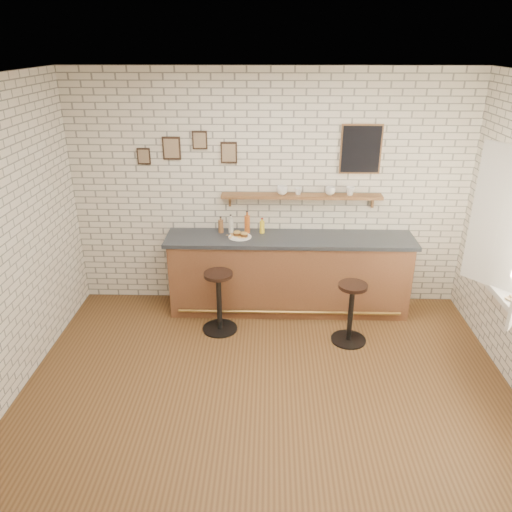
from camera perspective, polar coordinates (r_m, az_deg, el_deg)
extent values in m
plane|color=brown|center=(5.24, 1.27, -15.14)|extent=(5.00, 5.00, 0.00)
cube|color=brown|center=(6.44, 3.77, -2.23)|extent=(3.00, 0.58, 0.96)
cube|color=#2D333A|center=(6.23, 3.89, 1.95)|extent=(3.10, 0.62, 0.05)
cylinder|color=olive|center=(6.32, 3.77, -6.43)|extent=(2.79, 0.04, 0.04)
cylinder|color=white|center=(6.21, -1.85, 2.21)|extent=(0.28, 0.28, 0.01)
cylinder|color=#F1B555|center=(6.22, -1.26, 2.36)|extent=(0.05, 0.05, 0.00)
cylinder|color=#F1B555|center=(6.18, -1.65, 2.21)|extent=(0.05, 0.05, 0.00)
cylinder|color=#F1B555|center=(6.28, -2.79, 2.52)|extent=(0.06, 0.06, 0.00)
cylinder|color=#F1B555|center=(6.24, -1.48, 2.43)|extent=(0.06, 0.06, 0.00)
cylinder|color=#F1B555|center=(6.17, -2.90, 2.14)|extent=(0.06, 0.06, 0.00)
cylinder|color=#F1B555|center=(6.20, -1.36, 2.28)|extent=(0.04, 0.04, 0.00)
cylinder|color=#F1B555|center=(6.15, -1.94, 2.09)|extent=(0.05, 0.05, 0.00)
cylinder|color=#F1B555|center=(6.15, -2.99, 2.08)|extent=(0.04, 0.04, 0.00)
cylinder|color=#F1B555|center=(6.23, -3.30, 2.36)|extent=(0.05, 0.05, 0.00)
cylinder|color=#F1B555|center=(6.15, -1.53, 2.10)|extent=(0.06, 0.06, 0.00)
cylinder|color=#F1B555|center=(6.23, -2.72, 2.36)|extent=(0.04, 0.04, 0.00)
cylinder|color=#F1B555|center=(6.19, -1.62, 2.22)|extent=(0.05, 0.05, 0.00)
cylinder|color=#F1B555|center=(6.22, -1.34, 2.34)|extent=(0.05, 0.05, 0.00)
cylinder|color=brown|center=(6.35, -4.04, 3.40)|extent=(0.07, 0.07, 0.16)
cylinder|color=brown|center=(6.31, -4.07, 4.26)|extent=(0.02, 0.02, 0.04)
cylinder|color=black|center=(6.31, -4.07, 4.46)|extent=(0.03, 0.03, 0.01)
cylinder|color=beige|center=(6.33, -2.89, 3.48)|extent=(0.06, 0.06, 0.19)
cylinder|color=beige|center=(6.29, -2.91, 4.45)|extent=(0.02, 0.02, 0.04)
cylinder|color=black|center=(6.29, -2.91, 4.68)|extent=(0.02, 0.02, 0.01)
cylinder|color=#A74D1B|center=(6.31, -1.01, 3.64)|extent=(0.07, 0.07, 0.23)
cylinder|color=#A74D1B|center=(6.27, -1.02, 4.84)|extent=(0.02, 0.02, 0.05)
cylinder|color=black|center=(6.26, -1.03, 5.11)|extent=(0.03, 0.03, 0.01)
cylinder|color=yellow|center=(6.32, 0.70, 3.32)|extent=(0.06, 0.06, 0.15)
cylinder|color=yellow|center=(6.29, 0.70, 4.11)|extent=(0.03, 0.03, 0.03)
cylinder|color=maroon|center=(6.28, 0.71, 4.30)|extent=(0.03, 0.03, 0.01)
cylinder|color=black|center=(6.21, -4.13, -8.25)|extent=(0.43, 0.43, 0.02)
cylinder|color=black|center=(6.02, -4.23, -5.33)|extent=(0.06, 0.06, 0.70)
cylinder|color=black|center=(5.85, -4.34, -2.13)|extent=(0.44, 0.44, 0.04)
cylinder|color=black|center=(6.08, 10.50, -9.36)|extent=(0.41, 0.41, 0.02)
cylinder|color=black|center=(5.90, 10.76, -6.51)|extent=(0.06, 0.06, 0.68)
cylinder|color=black|center=(5.73, 11.03, -3.39)|extent=(0.42, 0.42, 0.04)
cube|color=brown|center=(6.26, 5.22, 6.83)|extent=(2.00, 0.18, 0.04)
cube|color=brown|center=(6.36, -3.00, 6.40)|extent=(0.03, 0.04, 0.16)
cube|color=brown|center=(6.47, 13.18, 6.11)|extent=(0.03, 0.04, 0.16)
imported|color=white|center=(6.23, 3.02, 7.51)|extent=(0.18, 0.18, 0.11)
imported|color=white|center=(6.24, 4.85, 7.38)|extent=(0.13, 0.13, 0.09)
imported|color=white|center=(6.28, 8.48, 7.36)|extent=(0.17, 0.17, 0.10)
imported|color=white|center=(6.31, 10.71, 7.31)|extent=(0.14, 0.14, 0.10)
cube|color=black|center=(6.31, -9.62, 12.05)|extent=(0.22, 0.02, 0.28)
cube|color=black|center=(6.23, -6.44, 13.03)|extent=(0.18, 0.02, 0.22)
cube|color=black|center=(6.22, -3.12, 11.72)|extent=(0.20, 0.02, 0.26)
cube|color=black|center=(6.40, -12.70, 11.07)|extent=(0.16, 0.02, 0.20)
cube|color=black|center=(6.29, 11.90, 11.85)|extent=(0.46, 0.02, 0.56)
cube|color=white|center=(5.54, 27.16, -4.69)|extent=(0.20, 1.35, 0.06)
cube|color=white|center=(5.80, 26.82, 4.69)|extent=(0.05, 0.06, 1.50)
cube|color=white|center=(5.48, 26.62, 3.72)|extent=(0.40, 0.46, 1.46)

